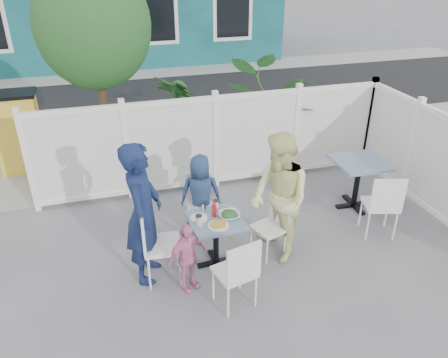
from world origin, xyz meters
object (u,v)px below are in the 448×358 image
object	(u,v)px
utility_cabinet	(19,134)
spare_table	(359,172)
main_table	(216,230)
man	(143,214)
toddler	(187,257)
woman	(279,199)
chair_near	(238,270)
chair_right	(273,221)
chair_left	(154,239)
chair_back	(201,199)
boy	(201,194)

from	to	relation	value
utility_cabinet	spare_table	size ratio (longest dim) A/B	1.77
main_table	man	world-z (taller)	man
man	toddler	size ratio (longest dim) A/B	1.99
woman	chair_near	bearing A→B (deg)	-53.41
chair_right	main_table	bearing A→B (deg)	72.70
chair_left	chair_back	bearing A→B (deg)	143.50
chair_back	woman	distance (m)	1.23
man	boy	distance (m)	1.22
utility_cabinet	man	bearing A→B (deg)	-64.33
chair_right	spare_table	bearing A→B (deg)	-85.37
utility_cabinet	spare_table	bearing A→B (deg)	-29.92
chair_right	utility_cabinet	bearing A→B (deg)	24.47
chair_left	toddler	bearing A→B (deg)	54.89
main_table	spare_table	size ratio (longest dim) A/B	0.86
chair_near	utility_cabinet	bearing A→B (deg)	107.45
main_table	spare_table	distance (m)	2.61
man	boy	world-z (taller)	man
chair_near	chair_back	bearing A→B (deg)	77.22
chair_left	boy	size ratio (longest dim) A/B	0.86
chair_left	boy	bearing A→B (deg)	143.67
spare_table	chair_right	world-z (taller)	chair_right
spare_table	chair_near	world-z (taller)	chair_near
main_table	woman	bearing A→B (deg)	-2.08
chair_right	toddler	xyz separation A→B (m)	(-1.23, -0.37, -0.04)
main_table	chair_right	distance (m)	0.79
chair_back	chair_near	xyz separation A→B (m)	(0.02, -1.65, 0.03)
utility_cabinet	chair_back	world-z (taller)	utility_cabinet
boy	toddler	world-z (taller)	boy
toddler	spare_table	bearing A→B (deg)	-3.09
main_table	utility_cabinet	bearing A→B (deg)	125.93
utility_cabinet	chair_back	distance (m)	3.90
woman	toddler	size ratio (longest dim) A/B	1.90
chair_left	chair_right	bearing A→B (deg)	98.31
chair_right	chair_near	xyz separation A→B (m)	(-0.76, -0.85, 0.05)
chair_right	man	xyz separation A→B (m)	(-1.65, 0.02, 0.41)
utility_cabinet	woman	world-z (taller)	woman
chair_right	man	world-z (taller)	man
chair_right	chair_back	distance (m)	1.11
main_table	woman	distance (m)	0.89
woman	man	bearing A→B (deg)	-100.55
chair_right	chair_back	size ratio (longest dim) A/B	0.96
spare_table	chair_back	size ratio (longest dim) A/B	0.91
toddler	chair_left	bearing A→B (deg)	116.07
chair_back	boy	world-z (taller)	boy
boy	chair_left	bearing A→B (deg)	61.54
chair_near	woman	distance (m)	1.17
woman	boy	size ratio (longest dim) A/B	1.46
man	chair_near	bearing A→B (deg)	-117.04
spare_table	chair_right	bearing A→B (deg)	-156.46
spare_table	boy	world-z (taller)	boy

